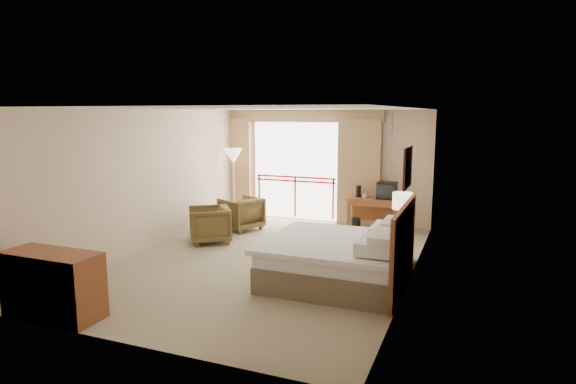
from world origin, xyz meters
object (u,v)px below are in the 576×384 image
at_px(bed, 340,259).
at_px(desk, 374,205).
at_px(table_lamp, 403,202).
at_px(side_table, 213,216).
at_px(wastebasket, 356,224).
at_px(armchair_near, 210,242).
at_px(dresser, 53,285).
at_px(floor_lamp, 233,159).
at_px(tv, 387,191).
at_px(armchair_far, 241,229).
at_px(nightstand, 400,246).

distance_m(bed, desk, 3.65).
distance_m(table_lamp, side_table, 4.24).
distance_m(desk, wastebasket, 0.60).
relative_size(desk, side_table, 2.00).
height_order(armchair_near, dresser, dresser).
height_order(floor_lamp, dresser, floor_lamp).
distance_m(table_lamp, floor_lamp, 4.78).
height_order(bed, wastebasket, bed).
bearing_deg(wastebasket, bed, -80.33).
height_order(armchair_near, floor_lamp, floor_lamp).
bearing_deg(wastebasket, tv, 12.54).
distance_m(armchair_near, floor_lamp, 2.60).
bearing_deg(side_table, table_lamp, -7.13).
xyz_separation_m(bed, table_lamp, (0.72, 1.43, 0.71)).
distance_m(bed, side_table, 3.94).
bearing_deg(armchair_far, table_lamp, 98.61).
relative_size(desk, tv, 2.67).
bearing_deg(table_lamp, floor_lamp, 156.35).
bearing_deg(wastebasket, side_table, -152.36).
xyz_separation_m(armchair_far, side_table, (-0.41, -0.57, 0.39)).
bearing_deg(armchair_far, dresser, 23.85).
xyz_separation_m(wastebasket, dresser, (-2.52, -6.07, 0.30)).
height_order(armchair_far, side_table, side_table).
bearing_deg(desk, table_lamp, -63.52).
distance_m(desk, armchair_near, 3.76).
bearing_deg(armchair_near, dresser, -35.81).
height_order(wastebasket, armchair_near, armchair_near).
distance_m(table_lamp, tv, 2.26).
bearing_deg(desk, armchair_far, -154.94).
bearing_deg(floor_lamp, armchair_near, -75.70).
xyz_separation_m(armchair_near, side_table, (-0.31, 0.65, 0.39)).
xyz_separation_m(tv, armchair_near, (-3.19, -2.28, -0.92)).
relative_size(bed, armchair_near, 2.62).
relative_size(desk, dresser, 0.87).
distance_m(nightstand, armchair_near, 3.86).
distance_m(bed, armchair_far, 3.95).
bearing_deg(armchair_far, armchair_near, 20.12).
bearing_deg(dresser, desk, 60.85).
bearing_deg(side_table, armchair_far, 54.28).
bearing_deg(armchair_near, bed, 31.34).
height_order(nightstand, table_lamp, table_lamp).
bearing_deg(armchair_far, side_table, -10.94).
xyz_separation_m(armchair_far, floor_lamp, (-0.62, 0.82, 1.52)).
height_order(table_lamp, desk, table_lamp).
bearing_deg(nightstand, dresser, -137.09).
distance_m(armchair_far, dresser, 5.17).
height_order(armchair_far, floor_lamp, floor_lamp).
distance_m(armchair_far, floor_lamp, 1.84).
relative_size(nightstand, armchair_near, 0.74).
bearing_deg(desk, wastebasket, -147.38).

